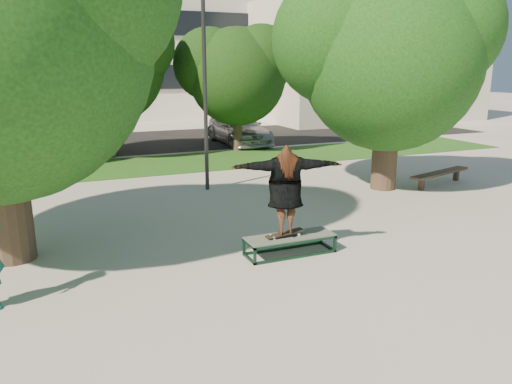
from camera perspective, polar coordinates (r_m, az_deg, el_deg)
name	(u,v)px	position (r m, az deg, el deg)	size (l,w,h in m)	color
ground	(235,246)	(10.46, -2.46, -6.18)	(120.00, 120.00, 0.00)	gray
grass_strip	(172,164)	(19.55, -9.58, 3.22)	(30.00, 4.00, 0.02)	#1A4C15
asphalt_strip	(121,143)	(25.68, -15.23, 5.47)	(40.00, 8.00, 0.01)	black
tree_right	(387,50)	(15.44, 14.74, 15.38)	(6.24, 5.33, 6.51)	#38281E
bg_tree_mid	(101,57)	(21.41, -17.32, 14.51)	(5.76, 4.92, 6.24)	#38281E
bg_tree_right	(235,70)	(22.20, -2.39, 13.71)	(5.04, 4.31, 5.43)	#38281E
lamppost	(205,84)	(14.88, -5.86, 12.18)	(0.25, 0.15, 6.11)	#2D2D30
office_building	(52,5)	(41.43, -22.24, 19.13)	(30.00, 14.12, 16.00)	silver
side_building	(360,62)	(37.85, 11.79, 14.33)	(15.00, 10.00, 8.00)	beige
grind_box	(290,245)	(10.00, 3.90, -6.03)	(1.80, 0.60, 0.38)	#113421
skater_rig	(285,190)	(9.61, 3.39, 0.26)	(2.23, 1.11, 1.83)	white
bench	(440,174)	(16.77, 20.29, 1.95)	(2.75, 1.14, 0.42)	#49382C
car_silver_a	(25,137)	(22.88, -24.91, 5.72)	(1.94, 4.81, 1.64)	#B1B0B5
car_dark	(5,137)	(23.79, -26.80, 5.61)	(1.58, 4.52, 1.49)	black
car_grey	(78,131)	(24.41, -19.68, 6.55)	(2.58, 5.60, 1.56)	#505055
car_silver_b	(238,129)	(24.49, -2.04, 7.24)	(2.01, 4.95, 1.44)	#A7A8AC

